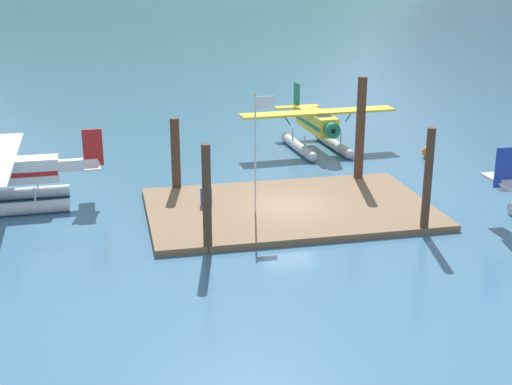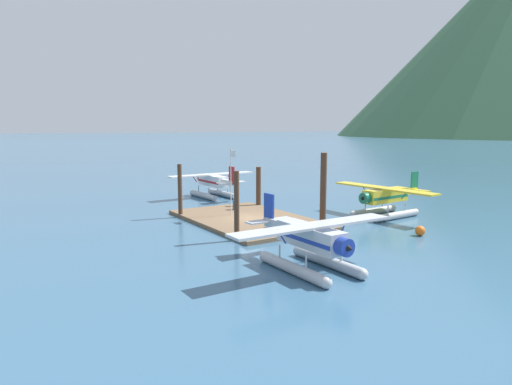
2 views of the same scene
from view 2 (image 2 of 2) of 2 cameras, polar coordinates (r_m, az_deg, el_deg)
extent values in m
plane|color=#38607F|center=(39.10, -0.92, -3.61)|extent=(1200.00, 1200.00, 0.00)
cube|color=brown|center=(39.07, -0.92, -3.39)|extent=(14.04, 8.82, 0.30)
cylinder|color=#4C3323|center=(40.95, -9.47, 0.20)|extent=(0.38, 0.38, 4.76)
cylinder|color=#4C3323|center=(32.07, -2.43, -1.72)|extent=(0.38, 0.38, 4.96)
cylinder|color=#4C3323|center=(45.33, 0.31, 0.64)|extent=(0.49, 0.49, 4.08)
cylinder|color=#4C3323|center=(36.82, 8.40, 0.29)|extent=(0.51, 0.51, 5.98)
cylinder|color=silver|center=(39.85, -3.16, 1.24)|extent=(0.08, 0.08, 5.75)
cube|color=white|center=(39.23, -2.86, 4.83)|extent=(0.90, 0.03, 0.56)
sphere|color=gold|center=(39.60, -3.19, 5.44)|extent=(0.10, 0.10, 0.10)
cylinder|color=#1E4C99|center=(42.90, -2.51, -1.55)|extent=(0.58, 0.58, 0.88)
torus|color=#1E4C99|center=(42.90, -2.51, -1.55)|extent=(0.62, 0.62, 0.04)
sphere|color=orange|center=(36.02, 19.81, -4.52)|extent=(0.74, 0.74, 0.74)
cylinder|color=#B7BABF|center=(41.84, 17.13, -2.75)|extent=(0.96, 5.63, 0.64)
sphere|color=#B7BABF|center=(39.68, 14.68, -3.23)|extent=(0.64, 0.64, 0.64)
cylinder|color=#B7BABF|center=(43.36, 14.51, -2.27)|extent=(0.96, 5.63, 0.64)
sphere|color=#B7BABF|center=(41.28, 12.01, -2.71)|extent=(0.64, 0.64, 0.64)
cylinder|color=#B7BABF|center=(40.78, 16.15, -2.03)|extent=(0.10, 0.10, 0.70)
cylinder|color=#B7BABF|center=(42.67, 18.15, -1.67)|extent=(0.10, 0.10, 0.70)
cylinder|color=#B7BABF|center=(42.34, 13.50, -1.56)|extent=(0.10, 0.10, 0.70)
cylinder|color=#B7BABF|center=(44.17, 15.54, -1.24)|extent=(0.10, 0.10, 0.70)
cube|color=yellow|center=(42.33, 15.88, -0.35)|extent=(1.51, 4.86, 1.20)
cube|color=#196B47|center=(42.34, 15.88, -0.48)|extent=(1.52, 4.77, 0.24)
cube|color=#283347|center=(41.45, 14.97, -0.03)|extent=(1.11, 1.16, 0.56)
cube|color=yellow|center=(42.00, 15.66, 0.52)|extent=(10.46, 1.99, 0.14)
cylinder|color=#196B47|center=(40.73, 18.05, -0.29)|extent=(0.63, 0.12, 0.84)
cylinder|color=#196B47|center=(43.44, 13.38, 0.40)|extent=(0.63, 0.12, 0.84)
cylinder|color=#196B47|center=(40.26, 13.48, -0.68)|extent=(0.99, 0.65, 0.96)
cone|color=black|center=(39.93, 13.06, -0.74)|extent=(0.38, 0.37, 0.36)
cube|color=yellow|center=(44.89, 18.47, 0.14)|extent=(0.56, 2.22, 0.56)
cube|color=#196B47|center=(45.51, 19.19, 1.30)|extent=(0.18, 1.01, 1.90)
cube|color=yellow|center=(45.52, 19.07, 0.35)|extent=(3.24, 0.98, 0.10)
cylinder|color=#B7BABF|center=(51.86, -6.58, -0.37)|extent=(5.61, 0.78, 0.64)
sphere|color=#B7BABF|center=(54.33, -7.93, -0.01)|extent=(0.64, 0.64, 0.64)
cylinder|color=#B7BABF|center=(53.03, -4.18, -0.15)|extent=(5.61, 0.78, 0.64)
sphere|color=#B7BABF|center=(55.46, -5.61, 0.20)|extent=(0.64, 0.64, 0.64)
cylinder|color=#B7BABF|center=(52.82, -7.19, 0.51)|extent=(0.10, 0.10, 0.70)
cylinder|color=#B7BABF|center=(50.71, -5.96, 0.21)|extent=(0.10, 0.10, 0.70)
cylinder|color=#B7BABF|center=(53.98, -4.82, 0.71)|extent=(0.10, 0.10, 0.70)
cylinder|color=#B7BABF|center=(51.91, -3.53, 0.42)|extent=(0.10, 0.10, 0.70)
cube|color=white|center=(52.22, -5.39, 1.50)|extent=(4.83, 1.36, 1.20)
cube|color=#B21E1E|center=(52.23, -5.39, 1.39)|extent=(4.73, 1.38, 0.24)
cube|color=#283347|center=(53.13, -5.95, 1.96)|extent=(1.13, 1.08, 0.56)
cube|color=white|center=(52.41, -5.55, 2.26)|extent=(1.67, 10.43, 0.14)
cylinder|color=#B21E1E|center=(51.44, -7.71, 1.73)|extent=(0.10, 0.62, 0.84)
cylinder|color=#B21E1E|center=(53.52, -3.48, 2.04)|extent=(0.10, 0.62, 0.84)
cylinder|color=#B21E1E|center=(54.59, -6.74, 1.77)|extent=(0.62, 0.98, 0.96)
cone|color=black|center=(54.99, -6.96, 1.81)|extent=(0.36, 0.37, 0.36)
cube|color=white|center=(49.40, -3.59, 1.25)|extent=(2.21, 0.50, 0.56)
cube|color=#B21E1E|center=(48.53, -3.06, 2.14)|extent=(1.00, 0.15, 1.90)
cube|color=white|center=(48.70, -3.11, 1.27)|extent=(0.88, 3.22, 0.10)
cylinder|color=#B7BABF|center=(26.95, 8.84, -8.45)|extent=(5.60, 0.64, 0.64)
sphere|color=#B7BABF|center=(25.02, 13.13, -9.89)|extent=(0.64, 0.64, 0.64)
cylinder|color=#B7BABF|center=(25.44, 4.54, -9.39)|extent=(5.60, 0.64, 0.64)
sphere|color=#B7BABF|center=(23.38, 8.74, -11.07)|extent=(0.64, 0.64, 0.64)
cylinder|color=#B7BABF|center=(25.92, 10.63, -7.63)|extent=(0.10, 0.10, 0.70)
cylinder|color=#B7BABF|center=(27.65, 7.22, -6.55)|extent=(0.10, 0.10, 0.70)
cylinder|color=#B7BABF|center=(24.34, 6.27, -8.58)|extent=(0.10, 0.10, 0.70)
cylinder|color=#B7BABF|center=(26.18, 2.97, -7.34)|extent=(0.10, 0.10, 0.70)
cube|color=silver|center=(25.75, 6.81, -5.47)|extent=(4.80, 1.24, 1.20)
cube|color=#1E389E|center=(25.77, 6.81, -5.68)|extent=(4.70, 1.26, 0.24)
cube|color=#283347|center=(24.87, 8.40, -5.20)|extent=(1.10, 1.05, 0.56)
cube|color=silver|center=(25.37, 7.27, -4.13)|extent=(1.41, 10.40, 0.14)
cylinder|color=#1E389E|center=(26.88, 10.88, -4.24)|extent=(0.08, 0.62, 0.84)
cylinder|color=#1E389E|center=(24.14, 3.21, -5.53)|extent=(0.08, 0.62, 0.84)
cylinder|color=#1E389E|center=(23.79, 10.95, -6.70)|extent=(0.60, 0.96, 0.96)
cone|color=black|center=(23.48, 11.71, -6.93)|extent=(0.35, 0.36, 0.36)
cube|color=silver|center=(28.25, 2.64, -3.98)|extent=(2.20, 0.44, 0.56)
cube|color=#1E389E|center=(28.81, 1.63, -2.02)|extent=(1.00, 0.12, 1.90)
cube|color=silver|center=(28.87, 1.73, -3.51)|extent=(0.80, 3.20, 0.10)
camera|label=1|loc=(43.05, -49.12, 10.44)|focal=48.86mm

